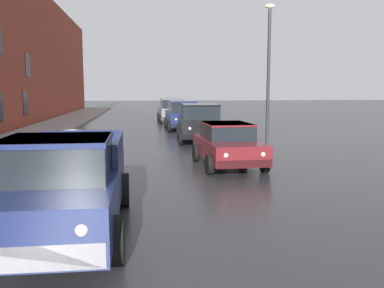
{
  "coord_description": "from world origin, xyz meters",
  "views": [
    {
      "loc": [
        -0.56,
        0.49,
        2.49
      ],
      "look_at": [
        0.52,
        9.38,
        1.32
      ],
      "focal_mm": 38.83,
      "sensor_mm": 36.0,
      "label": 1
    }
  ],
  "objects": [
    {
      "name": "suv_black_parked_kerbside_mid",
      "position": [
        2.24,
        20.55,
        0.99
      ],
      "size": [
        2.29,
        4.58,
        1.82
      ],
      "color": "black",
      "rests_on": "ground"
    },
    {
      "name": "street_lamp_post",
      "position": [
        4.94,
        18.23,
        3.42
      ],
      "size": [
        0.44,
        0.24,
        6.13
      ],
      "color": "#28282D",
      "rests_on": "ground"
    },
    {
      "name": "suv_darkblue_parked_far_down_block",
      "position": [
        1.94,
        26.41,
        0.99
      ],
      "size": [
        2.03,
        4.59,
        1.82
      ],
      "color": "navy",
      "rests_on": "ground"
    },
    {
      "name": "sedan_maroon_parked_kerbside_close",
      "position": [
        2.21,
        13.68,
        0.75
      ],
      "size": [
        2.01,
        3.95,
        1.42
      ],
      "color": "maroon",
      "rests_on": "ground"
    },
    {
      "name": "snow_bank_mid_block_left",
      "position": [
        -3.77,
        20.41,
        0.32
      ],
      "size": [
        1.79,
        1.28,
        0.65
      ],
      "color": "white",
      "rests_on": "ground"
    },
    {
      "name": "pickup_truck_darkblue_approaching_near_lane",
      "position": [
        -1.89,
        7.67,
        0.88
      ],
      "size": [
        2.11,
        5.11,
        1.76
      ],
      "color": "navy",
      "rests_on": "ground"
    },
    {
      "name": "suv_grey_queued_behind_truck",
      "position": [
        1.75,
        32.81,
        0.99
      ],
      "size": [
        2.13,
        4.87,
        1.82
      ],
      "color": "slate",
      "rests_on": "ground"
    }
  ]
}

